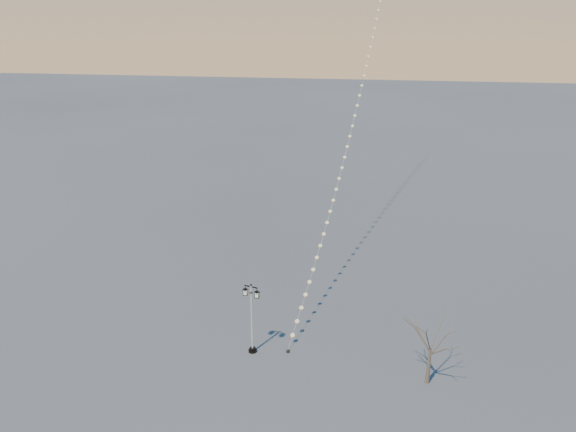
# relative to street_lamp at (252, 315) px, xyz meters

# --- Properties ---
(ground) EXTENTS (300.00, 300.00, 0.00)m
(ground) POSITION_rel_street_lamp_xyz_m (2.25, -0.96, -2.56)
(ground) COLOR #4E4E4F
(ground) RESTS_ON ground
(street_lamp) EXTENTS (1.15, 0.61, 4.63)m
(street_lamp) POSITION_rel_street_lamp_xyz_m (0.00, 0.00, 0.00)
(street_lamp) COLOR black
(street_lamp) RESTS_ON ground
(bare_tree) EXTENTS (2.49, 2.49, 4.13)m
(bare_tree) POSITION_rel_street_lamp_xyz_m (10.40, -1.39, 0.30)
(bare_tree) COLOR brown
(bare_tree) RESTS_ON ground
(kite_train) EXTENTS (5.48, 39.73, 26.11)m
(kite_train) POSITION_rel_street_lamp_xyz_m (4.59, 19.84, 10.38)
(kite_train) COLOR black
(kite_train) RESTS_ON ground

